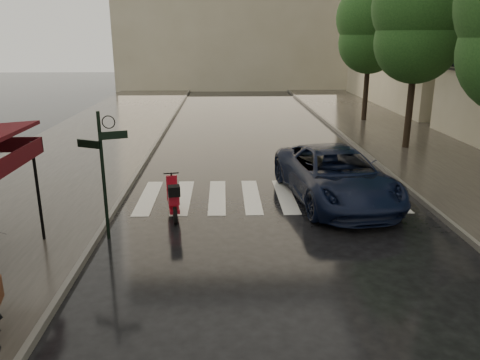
{
  "coord_description": "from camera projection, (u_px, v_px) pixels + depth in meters",
  "views": [
    {
      "loc": [
        1.62,
        -7.56,
        4.68
      ],
      "look_at": [
        2.0,
        3.17,
        1.4
      ],
      "focal_mm": 35.0,
      "sensor_mm": 36.0,
      "label": 1
    }
  ],
  "objects": [
    {
      "name": "ground",
      "position": [
        137.0,
        305.0,
        8.54
      ],
      "size": [
        120.0,
        120.0,
        0.0
      ],
      "primitive_type": "plane",
      "color": "black",
      "rests_on": "ground"
    },
    {
      "name": "sidewalk_near",
      "position": [
        80.0,
        151.0,
        19.84
      ],
      "size": [
        6.0,
        60.0,
        0.12
      ],
      "primitive_type": "cube",
      "color": "#38332D",
      "rests_on": "ground"
    },
    {
      "name": "sidewalk_far",
      "position": [
        422.0,
        148.0,
        20.33
      ],
      "size": [
        5.5,
        60.0,
        0.12
      ],
      "primitive_type": "cube",
      "color": "#38332D",
      "rests_on": "ground"
    },
    {
      "name": "curb_near",
      "position": [
        152.0,
        150.0,
        19.94
      ],
      "size": [
        0.12,
        60.0,
        0.16
      ],
      "primitive_type": "cube",
      "color": "#595651",
      "rests_on": "ground"
    },
    {
      "name": "curb_far",
      "position": [
        359.0,
        148.0,
        20.23
      ],
      "size": [
        0.12,
        60.0,
        0.16
      ],
      "primitive_type": "cube",
      "color": "#595651",
      "rests_on": "ground"
    },
    {
      "name": "crosswalk",
      "position": [
        268.0,
        196.0,
        14.37
      ],
      "size": [
        7.85,
        3.2,
        0.01
      ],
      "color": "silver",
      "rests_on": "ground"
    },
    {
      "name": "signpost",
      "position": [
        103.0,
        166.0,
        10.83
      ],
      "size": [
        1.17,
        0.29,
        3.1
      ],
      "color": "black",
      "rests_on": "ground"
    },
    {
      "name": "tree_mid",
      "position": [
        420.0,
        13.0,
        18.69
      ],
      "size": [
        3.8,
        3.8,
        8.34
      ],
      "color": "black",
      "rests_on": "sidewalk_far"
    },
    {
      "name": "tree_far",
      "position": [
        371.0,
        22.0,
        25.42
      ],
      "size": [
        3.8,
        3.8,
        8.16
      ],
      "color": "black",
      "rests_on": "sidewalk_far"
    },
    {
      "name": "scooter",
      "position": [
        173.0,
        199.0,
        12.62
      ],
      "size": [
        0.57,
        1.62,
        1.07
      ],
      "rotation": [
        0.0,
        0.0,
        0.17
      ],
      "color": "black",
      "rests_on": "ground"
    },
    {
      "name": "parked_car",
      "position": [
        335.0,
        175.0,
        13.83
      ],
      "size": [
        3.27,
        5.86,
        1.55
      ],
      "primitive_type": "imported",
      "rotation": [
        0.0,
        0.0,
        0.13
      ],
      "color": "black",
      "rests_on": "ground"
    }
  ]
}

